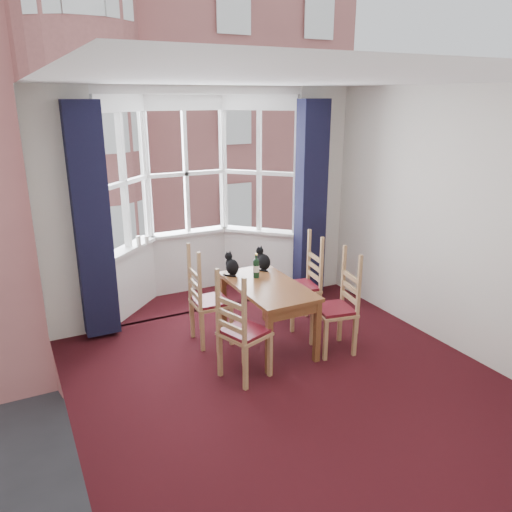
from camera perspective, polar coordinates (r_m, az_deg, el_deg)
floor at (r=4.91m, az=4.97°, el=-15.30°), size 4.50×4.50×0.00m
ceiling at (r=4.12m, az=6.06°, el=19.41°), size 4.50×4.50×0.00m
wall_left at (r=3.70m, az=-21.80°, el=-3.74°), size 0.00×4.50×4.50m
wall_right at (r=5.61m, az=23.03°, el=3.21°), size 0.00×4.50×4.50m
wall_back_pier_left at (r=5.88m, az=-20.77°, el=4.10°), size 0.70×0.12×2.80m
wall_back_pier_right at (r=7.02m, az=7.08°, el=7.19°), size 0.70×0.12×2.80m
bay_window at (r=6.73m, az=-7.22°, el=6.72°), size 2.76×0.94×2.80m
curtain_left at (r=5.75m, az=-18.23°, el=3.55°), size 0.38×0.22×2.60m
curtain_right at (r=6.76m, az=6.28°, el=6.37°), size 0.38×0.22×2.60m
dining_table at (r=5.49m, az=1.30°, el=-4.25°), size 0.67×1.25×0.72m
chair_left_near at (r=4.87m, az=-2.08°, el=-9.14°), size 0.51×0.53×0.92m
chair_left_far at (r=5.61m, az=-6.07°, el=-5.47°), size 0.42×0.44×0.92m
chair_right_near at (r=5.51m, az=9.78°, el=-6.06°), size 0.47×0.48×0.92m
chair_right_far at (r=6.09m, az=5.88°, el=-3.53°), size 0.46×0.48×0.92m
cat_left at (r=5.72m, az=-2.78°, el=-1.12°), size 0.19×0.23×0.27m
cat_right at (r=5.89m, az=0.83°, el=-0.52°), size 0.20×0.24×0.28m
wine_bottle at (r=5.61m, az=0.01°, el=-1.28°), size 0.07×0.07×0.28m
candle_tall at (r=6.47m, az=-13.27°, el=1.69°), size 0.06×0.06×0.13m
candle_short at (r=6.53m, az=-12.38°, el=1.78°), size 0.06×0.06×0.10m
street at (r=36.82m, az=-22.77°, el=2.78°), size 80.00×80.00×0.00m
tenement_building at (r=17.65m, az=-20.27°, el=13.25°), size 18.40×7.80×15.20m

